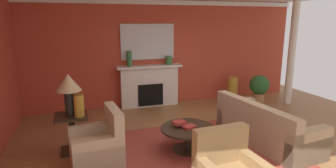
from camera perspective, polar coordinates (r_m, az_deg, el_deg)
ground_plane at (r=5.71m, az=8.02°, el=-11.63°), size 9.74×9.74×0.00m
wall_fireplace at (r=7.94m, az=-0.82°, el=6.37°), size 8.09×0.12×2.91m
crown_moulding at (r=7.82m, az=-0.67°, el=16.35°), size 8.09×0.08×0.12m
area_rug at (r=5.34m, az=4.02°, el=-13.28°), size 3.67×2.54×0.01m
fireplace at (r=7.76m, az=-3.81°, el=-0.59°), size 1.80×0.35×1.16m
mantel_mirror at (r=7.69m, az=-4.17°, el=8.62°), size 1.48×0.04×0.96m
sofa at (r=5.82m, az=19.16°, el=-8.57°), size 1.14×2.19×0.85m
armchair_near_window at (r=4.88m, az=-14.02°, el=-12.35°), size 0.87×0.87×0.95m
coffee_table at (r=5.20m, az=4.08°, el=-10.02°), size 1.00×1.00×0.45m
side_table at (r=5.42m, az=-19.00°, el=-9.03°), size 0.56×0.56×0.70m
table_lamp at (r=5.18m, az=-19.67°, el=-0.51°), size 0.44×0.44×0.75m
vase_tall_corner at (r=8.47m, az=13.03°, el=-1.05°), size 0.30×0.30×0.72m
vase_mantel_left at (r=7.45m, az=-7.93°, el=5.12°), size 0.14×0.14×0.41m
vase_mantel_right at (r=7.73m, az=0.17°, el=4.85°), size 0.18×0.18×0.23m
vase_on_side_table at (r=5.14m, az=-17.75°, el=-4.27°), size 0.17×0.17×0.39m
book_red_cover at (r=5.12m, az=4.39°, el=-8.74°), size 0.28×0.23×0.05m
book_art_folio at (r=5.16m, az=2.27°, el=-7.91°), size 0.27×0.24×0.05m
potted_plant at (r=8.41m, az=18.13°, el=-0.56°), size 0.56×0.56×0.83m
column_white at (r=8.57m, az=23.98°, el=5.74°), size 0.20×0.20×2.91m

